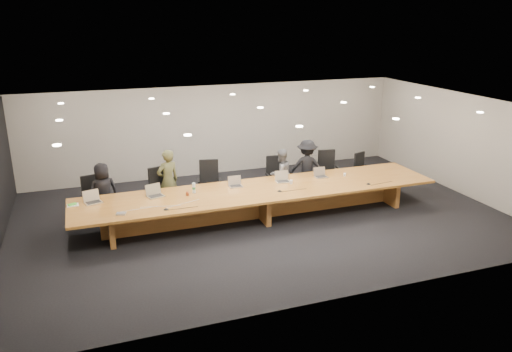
{
  "coord_description": "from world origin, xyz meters",
  "views": [
    {
      "loc": [
        -3.99,
        -10.86,
        4.81
      ],
      "look_at": [
        0.0,
        0.3,
        1.0
      ],
      "focal_mm": 35.0,
      "sensor_mm": 36.0,
      "label": 1
    }
  ],
  "objects_px": {
    "conference_table": "(260,198)",
    "av_box": "(121,214)",
    "chair_left": "(162,190)",
    "mic_left": "(166,209)",
    "laptop_d": "(283,177)",
    "person_d": "(307,167)",
    "mic_right": "(369,184)",
    "chair_mid_left": "(210,183)",
    "laptop_b": "(155,191)",
    "chair_right": "(329,171)",
    "paper_cup_near": "(291,182)",
    "paper_cup_far": "(345,175)",
    "chair_far_right": "(364,169)",
    "chair_far_left": "(94,197)",
    "chair_mid_right": "(277,177)",
    "laptop_a": "(93,197)",
    "laptop_c": "(236,182)",
    "water_bottle": "(194,188)",
    "mic_center": "(280,191)",
    "laptop_e": "(321,173)",
    "person_b": "(168,181)",
    "person_a": "(103,192)",
    "person_c": "(281,174)"
  },
  "relations": [
    {
      "from": "chair_mid_right",
      "to": "conference_table",
      "type": "bearing_deg",
      "value": -122.4
    },
    {
      "from": "person_a",
      "to": "person_d",
      "type": "height_order",
      "value": "person_d"
    },
    {
      "from": "chair_left",
      "to": "person_d",
      "type": "distance_m",
      "value": 4.07
    },
    {
      "from": "paper_cup_far",
      "to": "chair_far_right",
      "type": "bearing_deg",
      "value": 40.07
    },
    {
      "from": "person_b",
      "to": "paper_cup_far",
      "type": "height_order",
      "value": "person_b"
    },
    {
      "from": "mic_center",
      "to": "laptop_a",
      "type": "bearing_deg",
      "value": 170.85
    },
    {
      "from": "chair_far_right",
      "to": "av_box",
      "type": "relative_size",
      "value": 4.97
    },
    {
      "from": "chair_right",
      "to": "person_b",
      "type": "relative_size",
      "value": 0.72
    },
    {
      "from": "person_a",
      "to": "paper_cup_near",
      "type": "height_order",
      "value": "person_a"
    },
    {
      "from": "laptop_d",
      "to": "av_box",
      "type": "relative_size",
      "value": 1.77
    },
    {
      "from": "person_b",
      "to": "av_box",
      "type": "bearing_deg",
      "value": 33.76
    },
    {
      "from": "chair_left",
      "to": "chair_mid_left",
      "type": "height_order",
      "value": "chair_mid_left"
    },
    {
      "from": "chair_left",
      "to": "av_box",
      "type": "xyz_separation_m",
      "value": [
        -1.16,
        -1.68,
        0.17
      ]
    },
    {
      "from": "paper_cup_far",
      "to": "paper_cup_near",
      "type": "bearing_deg",
      "value": -175.78
    },
    {
      "from": "paper_cup_far",
      "to": "mic_left",
      "type": "distance_m",
      "value": 4.97
    },
    {
      "from": "laptop_b",
      "to": "laptop_a",
      "type": "bearing_deg",
      "value": 161.94
    },
    {
      "from": "person_b",
      "to": "laptop_b",
      "type": "distance_m",
      "value": 0.97
    },
    {
      "from": "av_box",
      "to": "person_c",
      "type": "bearing_deg",
      "value": 36.21
    },
    {
      "from": "laptop_e",
      "to": "water_bottle",
      "type": "distance_m",
      "value": 3.44
    },
    {
      "from": "water_bottle",
      "to": "person_d",
      "type": "bearing_deg",
      "value": 15.68
    },
    {
      "from": "person_d",
      "to": "paper_cup_far",
      "type": "bearing_deg",
      "value": 143.64
    },
    {
      "from": "laptop_c",
      "to": "laptop_d",
      "type": "distance_m",
      "value": 1.25
    },
    {
      "from": "laptop_d",
      "to": "person_b",
      "type": "bearing_deg",
      "value": 168.32
    },
    {
      "from": "chair_mid_right",
      "to": "person_b",
      "type": "bearing_deg",
      "value": -173.58
    },
    {
      "from": "chair_far_left",
      "to": "water_bottle",
      "type": "relative_size",
      "value": 4.42
    },
    {
      "from": "chair_far_right",
      "to": "person_d",
      "type": "bearing_deg",
      "value": 161.61
    },
    {
      "from": "laptop_a",
      "to": "laptop_c",
      "type": "height_order",
      "value": "laptop_a"
    },
    {
      "from": "chair_right",
      "to": "paper_cup_near",
      "type": "distance_m",
      "value": 2.01
    },
    {
      "from": "chair_far_left",
      "to": "av_box",
      "type": "distance_m",
      "value": 1.95
    },
    {
      "from": "conference_table",
      "to": "av_box",
      "type": "height_order",
      "value": "av_box"
    },
    {
      "from": "paper_cup_near",
      "to": "mic_right",
      "type": "xyz_separation_m",
      "value": [
        1.84,
        -0.69,
        -0.04
      ]
    },
    {
      "from": "chair_mid_right",
      "to": "mic_center",
      "type": "bearing_deg",
      "value": -105.42
    },
    {
      "from": "paper_cup_far",
      "to": "person_a",
      "type": "bearing_deg",
      "value": 171.26
    },
    {
      "from": "chair_far_right",
      "to": "av_box",
      "type": "height_order",
      "value": "chair_far_right"
    },
    {
      "from": "paper_cup_near",
      "to": "laptop_a",
      "type": "bearing_deg",
      "value": 176.83
    },
    {
      "from": "person_d",
      "to": "paper_cup_near",
      "type": "relative_size",
      "value": 15.66
    },
    {
      "from": "mic_left",
      "to": "laptop_d",
      "type": "bearing_deg",
      "value": 15.96
    },
    {
      "from": "chair_far_left",
      "to": "chair_right",
      "type": "relative_size",
      "value": 0.92
    },
    {
      "from": "laptop_d",
      "to": "paper_cup_near",
      "type": "height_order",
      "value": "laptop_d"
    },
    {
      "from": "chair_right",
      "to": "paper_cup_far",
      "type": "height_order",
      "value": "chair_right"
    },
    {
      "from": "person_a",
      "to": "av_box",
      "type": "relative_size",
      "value": 7.2
    },
    {
      "from": "person_c",
      "to": "av_box",
      "type": "distance_m",
      "value": 4.71
    },
    {
      "from": "chair_far_left",
      "to": "mic_center",
      "type": "height_order",
      "value": "chair_far_left"
    },
    {
      "from": "person_d",
      "to": "mic_right",
      "type": "bearing_deg",
      "value": 136.96
    },
    {
      "from": "chair_mid_left",
      "to": "laptop_b",
      "type": "bearing_deg",
      "value": -137.02
    },
    {
      "from": "chair_left",
      "to": "chair_far_right",
      "type": "bearing_deg",
      "value": -14.75
    },
    {
      "from": "laptop_c",
      "to": "water_bottle",
      "type": "relative_size",
      "value": 1.34
    },
    {
      "from": "chair_right",
      "to": "person_a",
      "type": "height_order",
      "value": "person_a"
    },
    {
      "from": "person_a",
      "to": "mic_right",
      "type": "xyz_separation_m",
      "value": [
        6.36,
        -1.75,
        0.04
      ]
    },
    {
      "from": "laptop_c",
      "to": "paper_cup_near",
      "type": "relative_size",
      "value": 3.33
    }
  ]
}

